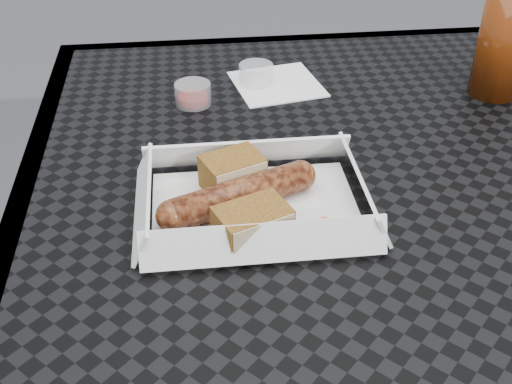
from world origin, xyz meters
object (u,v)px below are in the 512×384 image
(patio_table, at_px, (349,209))
(food_tray, at_px, (255,208))
(drink_glass, at_px, (504,42))
(bratwurst, at_px, (239,195))

(patio_table, height_order, food_tray, food_tray)
(patio_table, bearing_deg, food_tray, -146.62)
(patio_table, height_order, drink_glass, drink_glass)
(patio_table, bearing_deg, bratwurst, -149.41)
(food_tray, relative_size, bratwurst, 1.25)
(food_tray, bearing_deg, patio_table, 33.38)
(food_tray, bearing_deg, drink_glass, 32.73)
(patio_table, xyz_separation_m, drink_glass, (0.24, 0.15, 0.15))
(bratwurst, bearing_deg, patio_table, 30.59)
(patio_table, xyz_separation_m, bratwurst, (-0.15, -0.09, 0.10))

